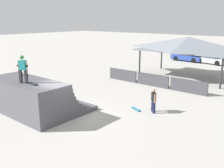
{
  "coord_description": "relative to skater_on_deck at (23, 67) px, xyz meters",
  "views": [
    {
      "loc": [
        10.82,
        -8.87,
        5.62
      ],
      "look_at": [
        -0.08,
        4.37,
        1.15
      ],
      "focal_mm": 40.0,
      "sensor_mm": 36.0,
      "label": 1
    }
  ],
  "objects": [
    {
      "name": "ground_plane",
      "position": [
        1.79,
        1.45,
        -3.0
      ],
      "size": [
        160.0,
        160.0,
        0.0
      ],
      "primitive_type": "plane",
      "color": "#ADA8A0"
    },
    {
      "name": "quarter_pipe_ramp",
      "position": [
        -0.47,
        0.79,
        -2.08
      ],
      "size": [
        5.65,
        4.32,
        2.09
      ],
      "color": "#4C4C51",
      "rests_on": "ground"
    },
    {
      "name": "skater_on_deck",
      "position": [
        0.0,
        0.0,
        0.0
      ],
      "size": [
        0.66,
        0.45,
        1.59
      ],
      "rotation": [
        0.0,
        0.0,
        0.5
      ],
      "color": "#2D2D33",
      "rests_on": "quarter_pipe_ramp"
    },
    {
      "name": "skateboard_on_deck",
      "position": [
        0.69,
        0.15,
        -0.86
      ],
      "size": [
        0.86,
        0.27,
        0.09
      ],
      "rotation": [
        0.0,
        0.0,
        -0.09
      ],
      "color": "blue",
      "rests_on": "quarter_pipe_ramp"
    },
    {
      "name": "bystander_walking",
      "position": [
        5.32,
        5.45,
        -2.16
      ],
      "size": [
        0.51,
        0.49,
        1.52
      ],
      "rotation": [
        0.0,
        0.0,
        2.38
      ],
      "color": "#1E2347",
      "rests_on": "ground"
    },
    {
      "name": "skateboard_on_ground",
      "position": [
        4.26,
        5.12,
        -2.95
      ],
      "size": [
        0.86,
        0.5,
        0.09
      ],
      "rotation": [
        0.0,
        0.0,
        5.91
      ],
      "color": "green",
      "rests_on": "ground"
    },
    {
      "name": "barrier_fence",
      "position": [
        2.06,
        10.9,
        -2.48
      ],
      "size": [
        9.45,
        0.12,
        1.05
      ],
      "color": "#3D3D42",
      "rests_on": "ground"
    },
    {
      "name": "pavilion_shelter",
      "position": [
        2.83,
        16.04,
        0.28
      ],
      "size": [
        9.42,
        5.4,
        3.99
      ],
      "color": "#2D2D33",
      "rests_on": "ground"
    },
    {
      "name": "parked_car_blue",
      "position": [
        -1.11,
        25.6,
        -2.4
      ],
      "size": [
        4.44,
        2.06,
        1.27
      ],
      "rotation": [
        0.0,
        0.0,
        -0.08
      ],
      "color": "navy",
      "rests_on": "ground"
    },
    {
      "name": "parked_car_silver",
      "position": [
        2.15,
        25.49,
        -2.4
      ],
      "size": [
        4.25,
        2.32,
        1.27
      ],
      "rotation": [
        0.0,
        0.0,
        -0.15
      ],
      "color": "#A8AAAF",
      "rests_on": "ground"
    }
  ]
}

